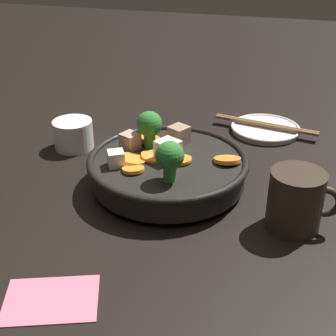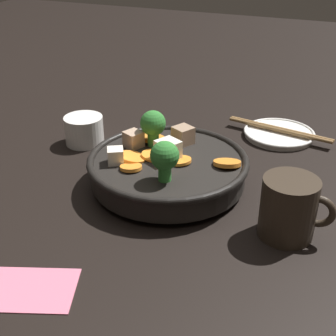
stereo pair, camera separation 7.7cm
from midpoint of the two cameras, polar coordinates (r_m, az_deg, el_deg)
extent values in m
plane|color=black|center=(0.78, -2.80, -2.19)|extent=(3.00, 3.00, 0.00)
cylinder|color=black|center=(0.78, -2.81, -1.87)|extent=(0.14, 0.14, 0.01)
cylinder|color=black|center=(0.77, -2.85, -0.33)|extent=(0.25, 0.25, 0.04)
torus|color=black|center=(0.76, -2.89, 0.93)|extent=(0.26, 0.26, 0.01)
cylinder|color=brown|center=(0.76, -2.87, 0.23)|extent=(0.24, 0.24, 0.02)
cylinder|color=orange|center=(0.75, -1.46, 0.84)|extent=(0.05, 0.05, 0.01)
cylinder|color=orange|center=(0.77, -4.70, 1.30)|extent=(0.05, 0.05, 0.01)
cylinder|color=orange|center=(0.73, -7.28, -0.24)|extent=(0.05, 0.05, 0.01)
cylinder|color=orange|center=(0.75, 4.36, 0.92)|extent=(0.06, 0.06, 0.02)
cylinder|color=orange|center=(0.83, -5.30, 3.48)|extent=(0.05, 0.05, 0.01)
cylinder|color=orange|center=(0.76, -7.32, 0.98)|extent=(0.07, 0.07, 0.02)
cylinder|color=green|center=(0.70, -2.94, -0.64)|extent=(0.02, 0.02, 0.03)
sphere|color=#2D752D|center=(0.68, -3.00, 1.43)|extent=(0.04, 0.04, 0.04)
cylinder|color=green|center=(0.80, -5.00, 3.45)|extent=(0.02, 0.02, 0.03)
sphere|color=#2D752D|center=(0.79, -5.08, 5.31)|extent=(0.04, 0.04, 0.04)
cube|color=#9E7F66|center=(0.81, -1.28, 4.01)|extent=(0.04, 0.04, 0.03)
cube|color=tan|center=(0.80, -7.40, 3.22)|extent=(0.04, 0.04, 0.03)
cube|color=silver|center=(0.74, -9.30, 1.06)|extent=(0.03, 0.03, 0.03)
cube|color=silver|center=(0.75, -3.07, 2.14)|extent=(0.05, 0.05, 0.03)
cylinder|color=white|center=(0.99, 9.61, 4.58)|extent=(0.14, 0.14, 0.01)
torus|color=white|center=(0.98, 9.63, 4.85)|extent=(0.14, 0.14, 0.01)
cylinder|color=white|center=(0.92, -13.82, 3.95)|extent=(0.08, 0.08, 0.05)
cylinder|color=brown|center=(0.92, -13.94, 4.89)|extent=(0.06, 0.06, 0.00)
cylinder|color=#33281E|center=(0.68, 12.14, -3.96)|extent=(0.08, 0.08, 0.09)
torus|color=#33281E|center=(0.67, 15.47, -4.08)|extent=(0.05, 0.01, 0.05)
cube|color=#D16B84|center=(0.60, -17.81, -15.14)|extent=(0.13, 0.11, 0.00)
cylinder|color=olive|center=(0.99, 9.73, 5.28)|extent=(0.22, 0.05, 0.01)
cylinder|color=olive|center=(0.98, 9.59, 5.11)|extent=(0.22, 0.05, 0.01)
camera|label=1|loc=(0.04, -92.86, -1.56)|focal=50.00mm
camera|label=2|loc=(0.04, 87.14, 1.56)|focal=50.00mm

